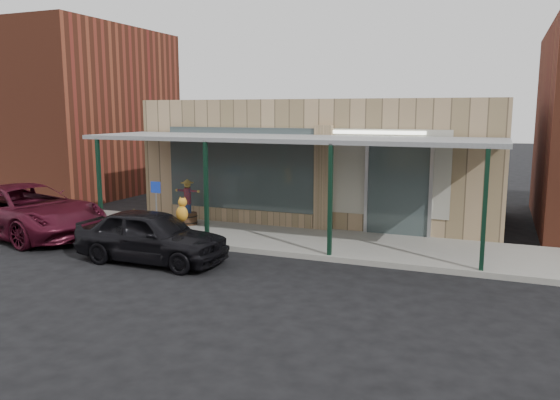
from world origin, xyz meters
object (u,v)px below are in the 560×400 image
at_px(handicap_sign, 156,201).
at_px(barrel_scarecrow, 188,209).
at_px(barrel_pumpkin, 135,222).
at_px(parked_sedan, 151,236).
at_px(car_maroon, 26,211).

bearing_deg(handicap_sign, barrel_scarecrow, 90.61).
height_order(barrel_pumpkin, parked_sedan, parked_sedan).
bearing_deg(car_maroon, parked_sedan, -89.76).
height_order(barrel_scarecrow, barrel_pumpkin, barrel_scarecrow).
relative_size(barrel_scarecrow, parked_sedan, 0.37).
bearing_deg(car_maroon, handicap_sign, -64.81).
distance_m(barrel_pumpkin, parked_sedan, 3.56).
bearing_deg(car_maroon, barrel_pumpkin, -51.19).
distance_m(barrel_scarecrow, handicap_sign, 1.79).
bearing_deg(barrel_scarecrow, barrel_pumpkin, -126.87).
bearing_deg(parked_sedan, barrel_scarecrow, 18.37).
bearing_deg(barrel_pumpkin, handicap_sign, -22.93).
distance_m(parked_sedan, car_maroon, 5.46).
xyz_separation_m(barrel_pumpkin, parked_sedan, (2.45, -2.57, 0.31)).
xyz_separation_m(handicap_sign, parked_sedan, (1.26, -2.07, -0.50)).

